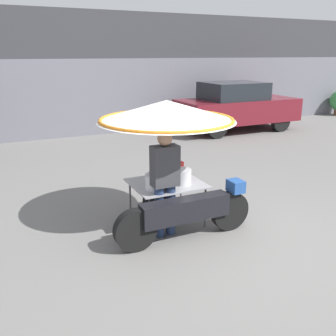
% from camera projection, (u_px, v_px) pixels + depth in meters
% --- Properties ---
extents(ground_plane, '(36.00, 36.00, 0.00)m').
position_uv_depth(ground_plane, '(220.00, 236.00, 5.48)').
color(ground_plane, slate).
extents(shopfront_building, '(28.00, 2.06, 3.84)m').
position_uv_depth(shopfront_building, '(79.00, 74.00, 12.51)').
color(shopfront_building, '#38383D').
rests_on(shopfront_building, ground).
extents(vendor_motorcycle_cart, '(2.10, 2.03, 1.92)m').
position_uv_depth(vendor_motorcycle_cart, '(169.00, 129.00, 5.43)').
color(vendor_motorcycle_cart, black).
rests_on(vendor_motorcycle_cart, ground).
extents(vendor_person, '(0.38, 0.22, 1.56)m').
position_uv_depth(vendor_person, '(165.00, 179.00, 5.27)').
color(vendor_person, navy).
rests_on(vendor_person, ground).
extents(parked_car, '(4.11, 1.74, 1.65)m').
position_uv_depth(parked_car, '(236.00, 106.00, 12.64)').
color(parked_car, black).
rests_on(parked_car, ground).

